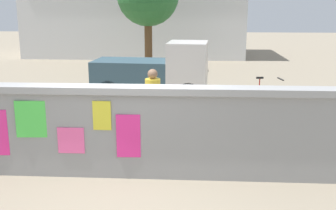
% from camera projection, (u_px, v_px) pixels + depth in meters
% --- Properties ---
extents(ground, '(60.00, 60.00, 0.00)m').
position_uv_depth(ground, '(161.00, 88.00, 15.27)').
color(ground, gray).
extents(poster_wall, '(8.20, 0.42, 1.64)m').
position_uv_depth(poster_wall, '(125.00, 131.00, 7.32)').
color(poster_wall, gray).
rests_on(poster_wall, ground).
extents(auto_rickshaw_truck, '(3.71, 1.78, 1.85)m').
position_uv_depth(auto_rickshaw_truck, '(157.00, 71.00, 13.28)').
color(auto_rickshaw_truck, black).
rests_on(auto_rickshaw_truck, ground).
extents(motorcycle, '(1.90, 0.56, 0.87)m').
position_uv_depth(motorcycle, '(283.00, 112.00, 10.02)').
color(motorcycle, black).
rests_on(motorcycle, ground).
extents(bicycle_near, '(1.69, 0.49, 0.95)m').
position_uv_depth(bicycle_near, '(39.00, 132.00, 8.84)').
color(bicycle_near, black).
rests_on(bicycle_near, ground).
extents(bicycle_far, '(1.69, 0.46, 0.95)m').
position_uv_depth(bicycle_far, '(264.00, 97.00, 12.14)').
color(bicycle_far, black).
rests_on(bicycle_far, ground).
extents(person_walking, '(0.46, 0.46, 1.62)m').
position_uv_depth(person_walking, '(153.00, 97.00, 9.27)').
color(person_walking, '#D83F72').
rests_on(person_walking, ground).
extents(building_background, '(12.63, 5.64, 5.77)m').
position_uv_depth(building_background, '(137.00, 5.00, 24.52)').
color(building_background, silver).
rests_on(building_background, ground).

